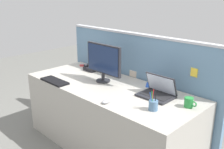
{
  "coord_description": "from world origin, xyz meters",
  "views": [
    {
      "loc": [
        1.89,
        -1.84,
        1.74
      ],
      "look_at": [
        0.0,
        0.05,
        0.87
      ],
      "focal_mm": 41.56,
      "sensor_mm": 36.0,
      "label": 1
    }
  ],
  "objects_px": {
    "laptop": "(158,91)",
    "pen_cup": "(153,105)",
    "coffee_mug": "(189,102)",
    "desktop_monitor": "(103,61)",
    "cell_phone_red_case": "(85,65)",
    "computer_mouse_right_hand": "(106,101)",
    "cell_phone_blue_case": "(149,85)",
    "cell_phone_white_slab": "(63,71)",
    "desk_phone": "(92,68)",
    "keyboard_main": "(55,81)"
  },
  "relations": [
    {
      "from": "desktop_monitor",
      "to": "cell_phone_blue_case",
      "type": "distance_m",
      "value": 0.57
    },
    {
      "from": "desktop_monitor",
      "to": "laptop",
      "type": "height_order",
      "value": "desktop_monitor"
    },
    {
      "from": "cell_phone_blue_case",
      "to": "cell_phone_white_slab",
      "type": "bearing_deg",
      "value": 166.68
    },
    {
      "from": "desk_phone",
      "to": "cell_phone_red_case",
      "type": "height_order",
      "value": "desk_phone"
    },
    {
      "from": "desktop_monitor",
      "to": "computer_mouse_right_hand",
      "type": "xyz_separation_m",
      "value": [
        0.45,
        -0.4,
        -0.23
      ]
    },
    {
      "from": "cell_phone_white_slab",
      "to": "coffee_mug",
      "type": "bearing_deg",
      "value": 44.31
    },
    {
      "from": "cell_phone_red_case",
      "to": "laptop",
      "type": "bearing_deg",
      "value": 27.02
    },
    {
      "from": "computer_mouse_right_hand",
      "to": "coffee_mug",
      "type": "xyz_separation_m",
      "value": [
        0.58,
        0.46,
        0.03
      ]
    },
    {
      "from": "coffee_mug",
      "to": "pen_cup",
      "type": "bearing_deg",
      "value": -124.82
    },
    {
      "from": "keyboard_main",
      "to": "cell_phone_blue_case",
      "type": "distance_m",
      "value": 1.06
    },
    {
      "from": "cell_phone_white_slab",
      "to": "coffee_mug",
      "type": "distance_m",
      "value": 1.69
    },
    {
      "from": "laptop",
      "to": "keyboard_main",
      "type": "bearing_deg",
      "value": -155.45
    },
    {
      "from": "keyboard_main",
      "to": "coffee_mug",
      "type": "relative_size",
      "value": 3.2
    },
    {
      "from": "keyboard_main",
      "to": "cell_phone_blue_case",
      "type": "bearing_deg",
      "value": 39.12
    },
    {
      "from": "keyboard_main",
      "to": "cell_phone_red_case",
      "type": "xyz_separation_m",
      "value": [
        -0.28,
        0.67,
        -0.01
      ]
    },
    {
      "from": "laptop",
      "to": "cell_phone_red_case",
      "type": "distance_m",
      "value": 1.36
    },
    {
      "from": "desk_phone",
      "to": "keyboard_main",
      "type": "height_order",
      "value": "desk_phone"
    },
    {
      "from": "cell_phone_white_slab",
      "to": "cell_phone_red_case",
      "type": "distance_m",
      "value": 0.36
    },
    {
      "from": "cell_phone_white_slab",
      "to": "cell_phone_blue_case",
      "type": "bearing_deg",
      "value": 57.17
    },
    {
      "from": "coffee_mug",
      "to": "cell_phone_red_case",
      "type": "bearing_deg",
      "value": 173.47
    },
    {
      "from": "laptop",
      "to": "cell_phone_white_slab",
      "type": "height_order",
      "value": "laptop"
    },
    {
      "from": "coffee_mug",
      "to": "laptop",
      "type": "bearing_deg",
      "value": 177.82
    },
    {
      "from": "desktop_monitor",
      "to": "cell_phone_red_case",
      "type": "relative_size",
      "value": 3.8
    },
    {
      "from": "desk_phone",
      "to": "cell_phone_blue_case",
      "type": "xyz_separation_m",
      "value": [
        0.87,
        0.07,
        -0.02
      ]
    },
    {
      "from": "desk_phone",
      "to": "cell_phone_blue_case",
      "type": "distance_m",
      "value": 0.88
    },
    {
      "from": "desk_phone",
      "to": "keyboard_main",
      "type": "relative_size",
      "value": 0.46
    },
    {
      "from": "desktop_monitor",
      "to": "cell_phone_blue_case",
      "type": "bearing_deg",
      "value": 30.07
    },
    {
      "from": "computer_mouse_right_hand",
      "to": "pen_cup",
      "type": "bearing_deg",
      "value": 14.22
    },
    {
      "from": "pen_cup",
      "to": "desktop_monitor",
      "type": "bearing_deg",
      "value": 166.08
    },
    {
      "from": "desktop_monitor",
      "to": "pen_cup",
      "type": "xyz_separation_m",
      "value": [
        0.85,
        -0.21,
        -0.19
      ]
    },
    {
      "from": "computer_mouse_right_hand",
      "to": "cell_phone_blue_case",
      "type": "relative_size",
      "value": 0.68
    },
    {
      "from": "computer_mouse_right_hand",
      "to": "laptop",
      "type": "bearing_deg",
      "value": 52.04
    },
    {
      "from": "computer_mouse_right_hand",
      "to": "pen_cup",
      "type": "relative_size",
      "value": 0.54
    },
    {
      "from": "laptop",
      "to": "coffee_mug",
      "type": "relative_size",
      "value": 2.82
    },
    {
      "from": "laptop",
      "to": "pen_cup",
      "type": "relative_size",
      "value": 1.8
    },
    {
      "from": "desktop_monitor",
      "to": "keyboard_main",
      "type": "xyz_separation_m",
      "value": [
        -0.37,
        -0.41,
        -0.23
      ]
    },
    {
      "from": "keyboard_main",
      "to": "cell_phone_red_case",
      "type": "relative_size",
      "value": 2.82
    },
    {
      "from": "cell_phone_white_slab",
      "to": "cell_phone_blue_case",
      "type": "relative_size",
      "value": 0.86
    },
    {
      "from": "cell_phone_red_case",
      "to": "coffee_mug",
      "type": "bearing_deg",
      "value": 28.13
    },
    {
      "from": "desktop_monitor",
      "to": "keyboard_main",
      "type": "bearing_deg",
      "value": -132.13
    },
    {
      "from": "desk_phone",
      "to": "cell_phone_white_slab",
      "type": "height_order",
      "value": "desk_phone"
    },
    {
      "from": "computer_mouse_right_hand",
      "to": "coffee_mug",
      "type": "height_order",
      "value": "coffee_mug"
    },
    {
      "from": "pen_cup",
      "to": "coffee_mug",
      "type": "distance_m",
      "value": 0.33
    },
    {
      "from": "desk_phone",
      "to": "keyboard_main",
      "type": "xyz_separation_m",
      "value": [
        0.05,
        -0.6,
        -0.02
      ]
    },
    {
      "from": "desktop_monitor",
      "to": "laptop",
      "type": "distance_m",
      "value": 0.72
    },
    {
      "from": "laptop",
      "to": "coffee_mug",
      "type": "xyz_separation_m",
      "value": [
        0.34,
        -0.01,
        -0.01
      ]
    },
    {
      "from": "laptop",
      "to": "desk_phone",
      "type": "relative_size",
      "value": 1.9
    },
    {
      "from": "cell_phone_white_slab",
      "to": "cell_phone_blue_case",
      "type": "height_order",
      "value": "same"
    },
    {
      "from": "keyboard_main",
      "to": "coffee_mug",
      "type": "bearing_deg",
      "value": 18.43
    },
    {
      "from": "pen_cup",
      "to": "cell_phone_blue_case",
      "type": "xyz_separation_m",
      "value": [
        -0.4,
        0.47,
        -0.04
      ]
    }
  ]
}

